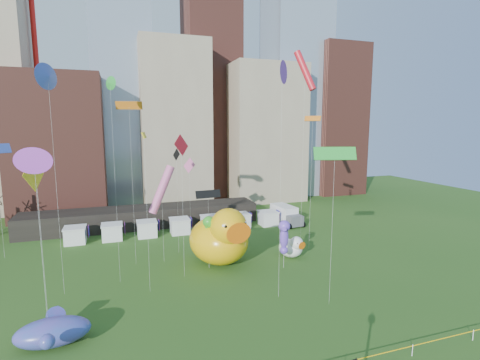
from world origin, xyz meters
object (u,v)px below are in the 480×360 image
object	(u,v)px
seahorse_purple	(284,234)
whale_inflatable	(53,330)
small_duck	(292,247)
seahorse_green	(209,230)
box_truck	(286,214)
big_duck	(221,237)

from	to	relation	value
seahorse_purple	whale_inflatable	world-z (taller)	seahorse_purple
small_duck	whale_inflatable	xyz separation A→B (m)	(-25.88, -10.76, -0.23)
seahorse_green	box_truck	size ratio (longest dim) A/B	0.87
seahorse_purple	big_duck	bearing A→B (deg)	177.05
big_duck	whale_inflatable	bearing A→B (deg)	-156.94
seahorse_purple	small_duck	bearing A→B (deg)	73.99
small_duck	box_truck	distance (m)	16.44
big_duck	whale_inflatable	size ratio (longest dim) A/B	1.44
big_duck	whale_inflatable	world-z (taller)	big_duck
seahorse_purple	box_truck	bearing A→B (deg)	88.25
big_duck	small_duck	world-z (taller)	big_duck
small_duck	seahorse_green	xyz separation A→B (m)	(-10.89, -0.15, 3.31)
seahorse_purple	box_truck	world-z (taller)	seahorse_purple
whale_inflatable	box_truck	world-z (taller)	box_truck
seahorse_green	whale_inflatable	world-z (taller)	seahorse_green
big_duck	seahorse_purple	xyz separation A→B (m)	(6.75, -3.55, 0.74)
small_duck	whale_inflatable	world-z (taller)	small_duck
box_truck	seahorse_purple	bearing A→B (deg)	-122.05
big_duck	small_duck	xyz separation A→B (m)	(9.22, -0.68, -2.03)
seahorse_green	whale_inflatable	bearing A→B (deg)	-137.72
seahorse_purple	seahorse_green	bearing A→B (deg)	-173.13
seahorse_green	seahorse_purple	world-z (taller)	seahorse_green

